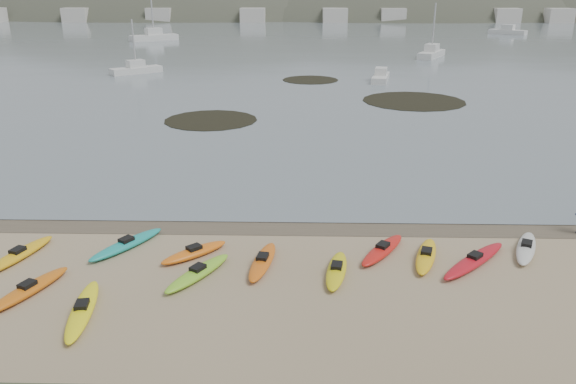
{
  "coord_description": "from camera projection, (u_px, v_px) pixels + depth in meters",
  "views": [
    {
      "loc": [
        0.58,
        -23.37,
        10.13
      ],
      "look_at": [
        0.0,
        0.0,
        1.5
      ],
      "focal_mm": 35.0,
      "sensor_mm": 36.0,
      "label": 1
    }
  ],
  "objects": [
    {
      "name": "wet_sand",
      "position": [
        288.0,
        226.0,
        25.16
      ],
      "size": [
        60.0,
        60.0,
        0.0
      ],
      "primitive_type": "plane",
      "color": "brown",
      "rests_on": "ground"
    },
    {
      "name": "moored_boats",
      "position": [
        316.0,
        44.0,
        97.99
      ],
      "size": [
        81.91,
        71.11,
        1.28
      ],
      "color": "silver",
      "rests_on": "ground"
    },
    {
      "name": "far_town",
      "position": [
        321.0,
        15.0,
        160.58
      ],
      "size": [
        199.0,
        5.0,
        4.0
      ],
      "color": "beige",
      "rests_on": "ground"
    },
    {
      "name": "ground",
      "position": [
        288.0,
        223.0,
        25.44
      ],
      "size": [
        600.0,
        600.0,
        0.0
      ],
      "primitive_type": "plane",
      "color": "tan",
      "rests_on": "ground"
    },
    {
      "name": "far_hills",
      "position": [
        405.0,
        59.0,
        211.94
      ],
      "size": [
        550.0,
        135.0,
        80.0
      ],
      "color": "#384235",
      "rests_on": "ground"
    },
    {
      "name": "kayaks",
      "position": [
        258.0,
        263.0,
        21.37
      ],
      "size": [
        22.12,
        8.69,
        0.34
      ],
      "color": "yellow",
      "rests_on": "ground"
    },
    {
      "name": "water",
      "position": [
        302.0,
        5.0,
        306.76
      ],
      "size": [
        1200.0,
        1200.0,
        0.0
      ],
      "primitive_type": "plane",
      "color": "slate",
      "rests_on": "ground"
    },
    {
      "name": "kelp_mats",
      "position": [
        335.0,
        100.0,
        52.34
      ],
      "size": [
        26.03,
        27.22,
        0.04
      ],
      "color": "black",
      "rests_on": "water"
    }
  ]
}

